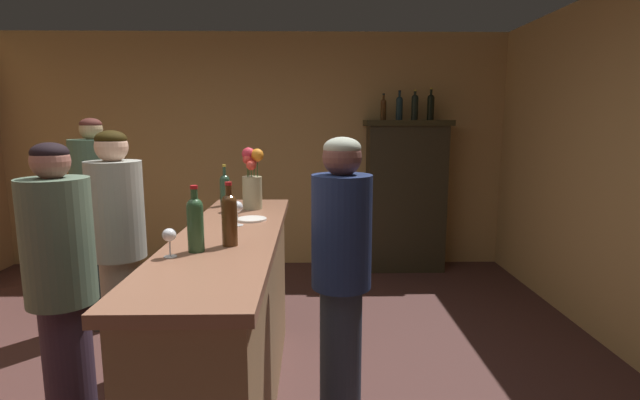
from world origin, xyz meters
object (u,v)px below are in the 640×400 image
(display_bottle_midright, at_px, (431,106))
(flower_arrangement, at_px, (252,179))
(wine_bottle_syrah, at_px, (225,188))
(display_cabinet, at_px, (405,193))
(patron_in_grey, at_px, (119,248))
(patron_in_navy, at_px, (98,215))
(wine_bottle_pinot, at_px, (229,217))
(display_bottle_midleft, at_px, (399,107))
(cheese_plate, at_px, (252,219))
(wine_glass_mid, at_px, (169,236))
(display_bottle_center, at_px, (415,106))
(wine_glass_rear, at_px, (248,192))
(display_bottle_left, at_px, (383,108))
(wine_bottle_malbec, at_px, (195,222))
(bartender, at_px, (341,269))
(patron_near_entrance, at_px, (62,287))
(bar_counter, at_px, (232,324))
(wine_glass_front, at_px, (237,208))

(display_bottle_midright, bearing_deg, flower_arrangement, -130.63)
(wine_bottle_syrah, bearing_deg, display_cabinet, 48.06)
(wine_bottle_syrah, distance_m, patron_in_grey, 0.82)
(patron_in_navy, bearing_deg, wine_bottle_pinot, 15.53)
(display_bottle_midleft, distance_m, display_bottle_midright, 0.34)
(patron_in_navy, bearing_deg, cheese_plate, 30.71)
(wine_glass_mid, distance_m, display_bottle_center, 3.65)
(wine_glass_rear, distance_m, patron_in_grey, 0.95)
(wine_glass_mid, xyz_separation_m, patron_in_navy, (-1.06, 1.67, -0.23))
(wine_glass_mid, distance_m, display_bottle_midright, 3.74)
(display_bottle_left, bearing_deg, wine_glass_rear, -124.28)
(wine_bottle_syrah, relative_size, wine_bottle_malbec, 0.95)
(wine_bottle_syrah, distance_m, wine_glass_mid, 1.31)
(wine_glass_mid, distance_m, bartender, 0.91)
(display_bottle_center, height_order, display_bottle_midright, display_bottle_midright)
(wine_bottle_malbec, distance_m, cheese_plate, 0.73)
(wine_bottle_syrah, distance_m, patron_near_entrance, 1.31)
(display_bottle_midleft, height_order, patron_near_entrance, display_bottle_midleft)
(wine_bottle_malbec, bearing_deg, display_bottle_midleft, 64.20)
(patron_in_grey, bearing_deg, patron_near_entrance, -83.01)
(wine_glass_mid, relative_size, display_bottle_center, 0.40)
(wine_bottle_malbec, bearing_deg, wine_bottle_pinot, 37.56)
(wine_glass_mid, bearing_deg, patron_near_entrance, 162.79)
(display_bottle_midleft, distance_m, patron_in_navy, 3.15)
(display_bottle_midleft, xyz_separation_m, bartender, (-0.79, -2.77, -0.92))
(bar_counter, bearing_deg, patron_near_entrance, -159.90)
(cheese_plate, distance_m, display_bottle_midleft, 2.79)
(patron_in_navy, height_order, bartender, patron_in_navy)
(wine_glass_front, height_order, patron_in_navy, patron_in_navy)
(wine_glass_front, height_order, patron_near_entrance, patron_near_entrance)
(display_cabinet, xyz_separation_m, wine_glass_rear, (-1.50, -1.81, 0.28))
(display_bottle_center, distance_m, patron_in_grey, 3.41)
(wine_bottle_malbec, bearing_deg, wine_glass_rear, 86.56)
(bar_counter, bearing_deg, wine_glass_front, 84.14)
(wine_glass_front, relative_size, wine_glass_rear, 1.03)
(display_bottle_midright, bearing_deg, wine_glass_rear, -133.96)
(wine_glass_front, height_order, cheese_plate, wine_glass_front)
(wine_bottle_pinot, height_order, patron_near_entrance, patron_near_entrance)
(wine_glass_mid, height_order, patron_in_navy, patron_in_navy)
(wine_glass_mid, relative_size, flower_arrangement, 0.31)
(patron_in_navy, bearing_deg, display_bottle_center, 91.99)
(cheese_plate, bearing_deg, patron_in_navy, 146.52)
(wine_bottle_syrah, distance_m, display_bottle_left, 2.39)
(wine_glass_rear, height_order, patron_in_navy, patron_in_navy)
(wine_bottle_syrah, xyz_separation_m, display_bottle_midright, (1.90, 1.84, 0.63))
(flower_arrangement, xyz_separation_m, patron_in_grey, (-0.78, -0.39, -0.38))
(display_bottle_left, relative_size, display_bottle_center, 0.88)
(display_bottle_left, bearing_deg, display_cabinet, 0.00)
(display_cabinet, xyz_separation_m, display_bottle_left, (-0.26, -0.00, 0.92))
(wine_bottle_malbec, relative_size, display_bottle_midleft, 0.98)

